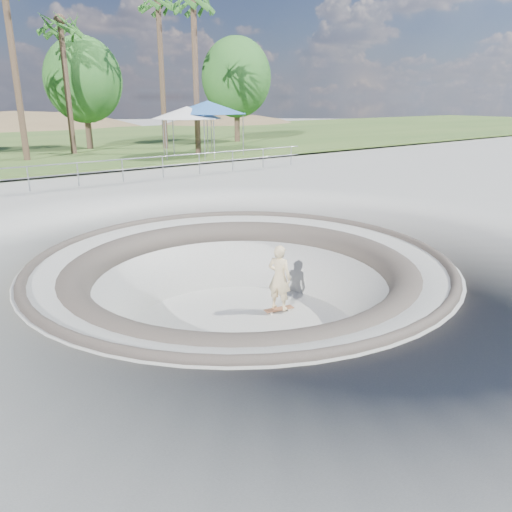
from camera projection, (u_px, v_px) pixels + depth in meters
name	position (u px, v px, depth m)	size (l,w,h in m)	color
ground	(241.00, 259.00, 12.33)	(180.00, 180.00, 0.00)	#ADAEA8
skate_bowl	(241.00, 326.00, 12.89)	(14.00, 14.00, 4.10)	#ADAEA8
safety_railing	(78.00, 174.00, 21.25)	(25.00, 0.06, 1.03)	gray
skateboard	(279.00, 309.00, 13.94)	(0.88, 0.42, 0.09)	brown
skater	(279.00, 277.00, 13.66)	(0.68, 0.44, 1.85)	beige
canopy_white	(187.00, 113.00, 30.18)	(5.46, 5.46, 3.02)	gray
canopy_blue	(207.00, 107.00, 30.93)	(6.56, 6.56, 3.34)	gray
palm_d	(61.00, 28.00, 30.56)	(2.60, 2.60, 8.96)	brown
palm_e	(193.00, 6.00, 29.98)	(2.60, 2.60, 10.29)	brown
palm_f	(158.00, 7.00, 33.35)	(2.60, 2.60, 10.81)	brown
bushy_tree_mid	(84.00, 80.00, 34.61)	(5.35, 4.86, 7.71)	brown
bushy_tree_right	(237.00, 78.00, 40.17)	(5.76, 5.24, 8.31)	brown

